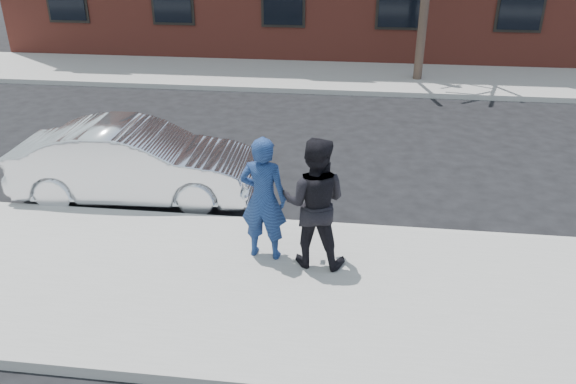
# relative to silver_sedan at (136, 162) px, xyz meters

# --- Properties ---
(ground) EXTENTS (100.00, 100.00, 0.00)m
(ground) POSITION_rel_silver_sedan_xyz_m (1.09, -2.36, -0.69)
(ground) COLOR black
(ground) RESTS_ON ground
(near_sidewalk) EXTENTS (50.00, 3.50, 0.15)m
(near_sidewalk) POSITION_rel_silver_sedan_xyz_m (1.09, -2.61, -0.61)
(near_sidewalk) COLOR gray
(near_sidewalk) RESTS_ON ground
(near_curb) EXTENTS (50.00, 0.10, 0.15)m
(near_curb) POSITION_rel_silver_sedan_xyz_m (1.09, -0.81, -0.61)
(near_curb) COLOR #999691
(near_curb) RESTS_ON ground
(far_sidewalk) EXTENTS (50.00, 3.50, 0.15)m
(far_sidewalk) POSITION_rel_silver_sedan_xyz_m (1.09, 8.89, -0.61)
(far_sidewalk) COLOR gray
(far_sidewalk) RESTS_ON ground
(far_curb) EXTENTS (50.00, 0.10, 0.15)m
(far_curb) POSITION_rel_silver_sedan_xyz_m (1.09, 7.09, -0.61)
(far_curb) COLOR #999691
(far_curb) RESTS_ON ground
(silver_sedan) EXTENTS (4.26, 1.68, 1.38)m
(silver_sedan) POSITION_rel_silver_sedan_xyz_m (0.00, 0.00, 0.00)
(silver_sedan) COLOR silver
(silver_sedan) RESTS_ON ground
(man_hoodie) EXTENTS (0.70, 0.54, 1.81)m
(man_hoodie) POSITION_rel_silver_sedan_xyz_m (2.59, -1.85, 0.37)
(man_hoodie) COLOR navy
(man_hoodie) RESTS_ON near_sidewalk
(man_peacoat) EXTENTS (0.97, 0.78, 1.87)m
(man_peacoat) POSITION_rel_silver_sedan_xyz_m (3.30, -1.94, 0.39)
(man_peacoat) COLOR black
(man_peacoat) RESTS_ON near_sidewalk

